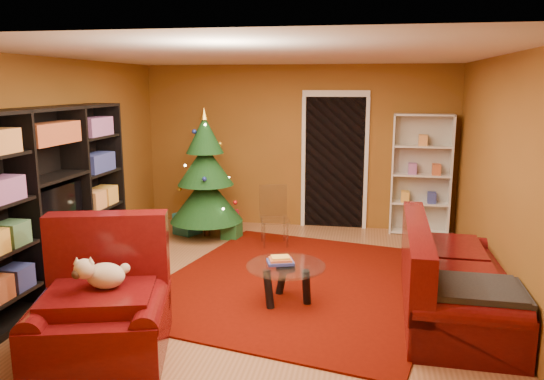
% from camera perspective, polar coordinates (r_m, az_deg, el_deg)
% --- Properties ---
extents(floor, '(5.00, 5.50, 0.05)m').
position_cam_1_polar(floor, '(6.26, -0.66, -10.41)').
color(floor, brown).
rests_on(floor, ground).
extents(ceiling, '(5.00, 5.50, 0.05)m').
position_cam_1_polar(ceiling, '(5.83, -0.72, 14.59)').
color(ceiling, silver).
rests_on(ceiling, wall_back).
extents(wall_back, '(5.00, 0.05, 2.60)m').
position_cam_1_polar(wall_back, '(8.61, 2.80, 4.68)').
color(wall_back, brown).
rests_on(wall_back, ground).
extents(wall_left, '(0.05, 5.50, 2.60)m').
position_cam_1_polar(wall_left, '(6.83, -21.98, 2.14)').
color(wall_left, brown).
rests_on(wall_left, ground).
extents(wall_right, '(0.05, 5.50, 2.60)m').
position_cam_1_polar(wall_right, '(5.97, 23.86, 0.78)').
color(wall_right, brown).
rests_on(wall_right, ground).
extents(doorway, '(1.06, 0.60, 2.16)m').
position_cam_1_polar(doorway, '(8.55, 6.74, 2.87)').
color(doorway, black).
rests_on(doorway, floor).
extents(rug, '(3.69, 4.07, 0.02)m').
position_cam_1_polar(rug, '(6.32, 2.82, -9.86)').
color(rug, '#540A01').
rests_on(rug, floor).
extents(media_unit, '(0.43, 2.68, 2.05)m').
position_cam_1_polar(media_unit, '(6.27, -22.60, -1.20)').
color(media_unit, black).
rests_on(media_unit, floor).
extents(christmas_tree, '(1.39, 1.39, 1.97)m').
position_cam_1_polar(christmas_tree, '(8.03, -7.16, 1.65)').
color(christmas_tree, '#113A16').
rests_on(christmas_tree, floor).
extents(gift_box_teal, '(0.44, 0.44, 0.33)m').
position_cam_1_polar(gift_box_teal, '(8.37, -9.08, -3.56)').
color(gift_box_teal, '#1B7585').
rests_on(gift_box_teal, floor).
extents(gift_box_green, '(0.30, 0.30, 0.26)m').
position_cam_1_polar(gift_box_green, '(8.05, -4.36, -4.32)').
color(gift_box_green, '#1D5C28').
rests_on(gift_box_green, floor).
extents(gift_box_red, '(0.28, 0.28, 0.23)m').
position_cam_1_polar(gift_box_red, '(8.85, -4.33, -2.97)').
color(gift_box_red, '#A7152D').
rests_on(gift_box_red, floor).
extents(white_bookshelf, '(0.90, 0.36, 1.90)m').
position_cam_1_polar(white_bookshelf, '(8.43, 15.73, 1.56)').
color(white_bookshelf, white).
rests_on(white_bookshelf, floor).
extents(armchair, '(1.47, 1.47, 0.93)m').
position_cam_1_polar(armchair, '(4.82, -18.02, -11.52)').
color(armchair, '#4C090B').
rests_on(armchair, rug).
extents(dog, '(0.47, 0.40, 0.30)m').
position_cam_1_polar(dog, '(4.78, -17.47, -8.79)').
color(dog, beige).
rests_on(dog, armchair).
extents(sofa, '(1.06, 2.22, 0.94)m').
position_cam_1_polar(sofa, '(5.64, 19.21, -8.18)').
color(sofa, '#4C090B').
rests_on(sofa, rug).
extents(coffee_table, '(1.06, 1.06, 0.52)m').
position_cam_1_polar(coffee_table, '(5.69, 1.49, -10.03)').
color(coffee_table, gray).
rests_on(coffee_table, rug).
extents(acrylic_chair, '(0.51, 0.53, 0.78)m').
position_cam_1_polar(acrylic_chair, '(7.58, 0.27, -3.21)').
color(acrylic_chair, '#66605B').
rests_on(acrylic_chair, rug).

